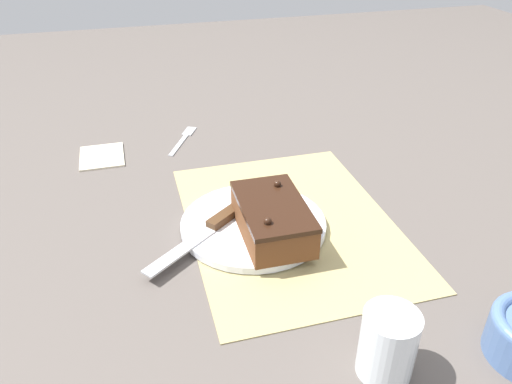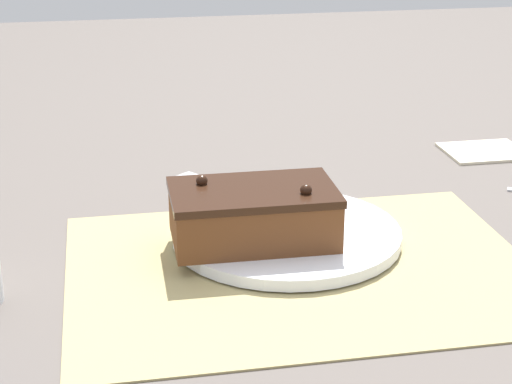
{
  "view_description": "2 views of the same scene",
  "coord_description": "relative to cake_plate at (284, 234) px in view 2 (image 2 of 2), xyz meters",
  "views": [
    {
      "loc": [
        0.66,
        -0.24,
        0.49
      ],
      "look_at": [
        -0.03,
        -0.05,
        0.05
      ],
      "focal_mm": 35.0,
      "sensor_mm": 36.0,
      "label": 1
    },
    {
      "loc": [
        0.19,
        0.74,
        0.38
      ],
      "look_at": [
        0.03,
        -0.1,
        0.05
      ],
      "focal_mm": 60.0,
      "sensor_mm": 36.0,
      "label": 2
    }
  ],
  "objects": [
    {
      "name": "placemat_woven",
      "position": [
        -0.0,
        0.07,
        -0.01
      ],
      "size": [
        0.46,
        0.34,
        0.0
      ],
      "primitive_type": "cube",
      "color": "tan",
      "rests_on": "ground_plane"
    },
    {
      "name": "cake_plate",
      "position": [
        0.0,
        0.0,
        0.0
      ],
      "size": [
        0.24,
        0.24,
        0.01
      ],
      "color": "white",
      "rests_on": "placemat_woven"
    },
    {
      "name": "ground_plane",
      "position": [
        -0.0,
        0.07,
        -0.01
      ],
      "size": [
        3.0,
        3.0,
        0.0
      ],
      "primitive_type": "plane",
      "color": "#544C47"
    },
    {
      "name": "folded_napkin",
      "position": [
        -0.34,
        -0.24,
        -0.01
      ],
      "size": [
        0.11,
        0.09,
        0.01
      ],
      "primitive_type": "cube",
      "color": "beige",
      "rests_on": "ground_plane"
    },
    {
      "name": "chocolate_cake",
      "position": [
        0.04,
        0.02,
        0.03
      ],
      "size": [
        0.17,
        0.1,
        0.07
      ],
      "rotation": [
        0.0,
        0.0,
        -0.01
      ],
      "color": "brown",
      "rests_on": "cake_plate"
    },
    {
      "name": "serving_knife",
      "position": [
        0.0,
        -0.08,
        0.01
      ],
      "size": [
        0.14,
        0.17,
        0.01
      ],
      "rotation": [
        0.0,
        0.0,
        3.8
      ],
      "color": "#472D19",
      "rests_on": "cake_plate"
    }
  ]
}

